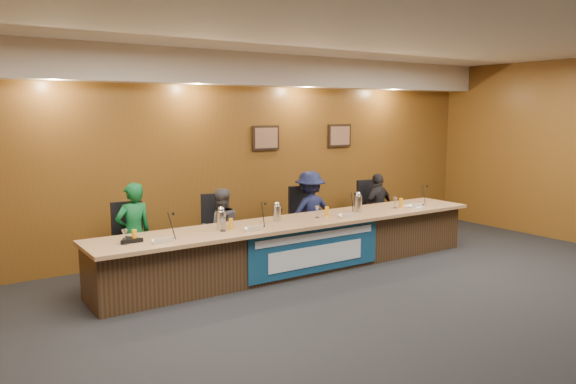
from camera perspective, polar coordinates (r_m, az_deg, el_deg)
name	(u,v)px	position (r m, az deg, el deg)	size (l,w,h in m)	color
floor	(423,319)	(6.58, 13.55, -12.47)	(10.00, 10.00, 0.00)	black
ceiling	(434,23)	(6.23, 14.58, 16.27)	(10.00, 8.00, 0.04)	silver
wall_back	(244,154)	(9.35, -4.47, 3.91)	(10.00, 0.04, 3.20)	brown
soffit	(251,70)	(9.13, -3.78, 12.29)	(10.00, 0.50, 0.50)	beige
dais_body	(299,246)	(8.21, 1.16, -5.52)	(6.00, 0.80, 0.70)	#3D2918
dais_top	(301,221)	(8.09, 1.38, -3.01)	(6.10, 0.95, 0.05)	#A87A51
banner	(316,250)	(7.88, 2.91, -5.90)	(2.20, 0.02, 0.65)	navy
banner_text_upper	(317,236)	(7.82, 2.98, -4.50)	(2.00, 0.01, 0.10)	silver
banner_text_lower	(317,256)	(7.89, 2.96, -6.48)	(1.60, 0.01, 0.28)	silver
wall_photo_left	(266,138)	(9.52, -2.29, 5.51)	(0.52, 0.04, 0.42)	black
wall_photo_right	(339,136)	(10.44, 5.24, 5.72)	(0.52, 0.04, 0.42)	black
panelist_a	(134,234)	(7.75, -15.40, -4.09)	(0.50, 0.33, 1.37)	#0B4F22
panelist_b	(221,229)	(8.26, -6.83, -3.73)	(0.58, 0.45, 1.20)	#454348
panelist_c	(310,213)	(9.07, 2.25, -2.11)	(0.87, 0.50, 1.35)	#101537
panelist_d	(378,208)	(10.02, 9.13, -1.59)	(0.72, 0.30, 1.22)	black
office_chair_a	(132,247)	(7.89, -15.58, -5.42)	(0.48, 0.48, 0.08)	black
office_chair_b	(218,235)	(8.37, -7.13, -4.40)	(0.48, 0.48, 0.08)	black
office_chair_c	(306,223)	(9.19, 1.87, -3.20)	(0.48, 0.48, 0.08)	black
office_chair_d	(374,214)	(10.11, 8.72, -2.24)	(0.48, 0.48, 0.08)	black
nameplate_a	(164,240)	(6.81, -12.52, -4.75)	(0.24, 0.06, 0.09)	white
microphone_a	(171,238)	(7.03, -11.82, -4.61)	(0.07, 0.07, 0.02)	black
juice_glass_a	(134,236)	(6.96, -15.34, -4.31)	(0.06, 0.06, 0.15)	orange
water_glass_a	(125,237)	(6.86, -16.25, -4.41)	(0.08, 0.08, 0.18)	silver
nameplate_b	(255,228)	(7.34, -3.35, -3.63)	(0.24, 0.06, 0.09)	white
microphone_b	(262,226)	(7.61, -2.70, -3.46)	(0.07, 0.07, 0.02)	black
juice_glass_b	(231,224)	(7.45, -5.81, -3.24)	(0.06, 0.06, 0.15)	orange
water_glass_b	(223,225)	(7.34, -6.66, -3.30)	(0.08, 0.08, 0.18)	silver
nameplate_c	(348,214)	(8.30, 6.11, -2.27)	(0.24, 0.06, 0.09)	white
microphone_c	(350,214)	(8.53, 6.35, -2.23)	(0.07, 0.07, 0.02)	black
juice_glass_c	(327,212)	(8.32, 3.97, -2.00)	(0.06, 0.06, 0.15)	orange
water_glass_c	(317,212)	(8.21, 2.99, -2.02)	(0.08, 0.08, 0.18)	silver
nameplate_d	(417,205)	(9.31, 12.97, -1.29)	(0.24, 0.06, 0.09)	white
microphone_d	(422,205)	(9.58, 13.43, -1.25)	(0.07, 0.07, 0.02)	black
juice_glass_d	(401,203)	(9.29, 11.42, -1.07)	(0.06, 0.06, 0.15)	orange
water_glass_d	(395,203)	(9.18, 10.82, -1.07)	(0.08, 0.08, 0.18)	silver
carafe_left	(221,221)	(7.41, -6.81, -2.93)	(0.12, 0.12, 0.25)	silver
carafe_mid	(277,214)	(7.94, -1.14, -2.21)	(0.11, 0.11, 0.22)	silver
carafe_right	(358,204)	(8.72, 7.11, -1.22)	(0.12, 0.12, 0.26)	silver
speakerphone	(130,240)	(6.97, -15.77, -4.73)	(0.32, 0.32, 0.05)	black
paper_stack	(413,206)	(9.44, 12.61, -1.40)	(0.22, 0.30, 0.01)	white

